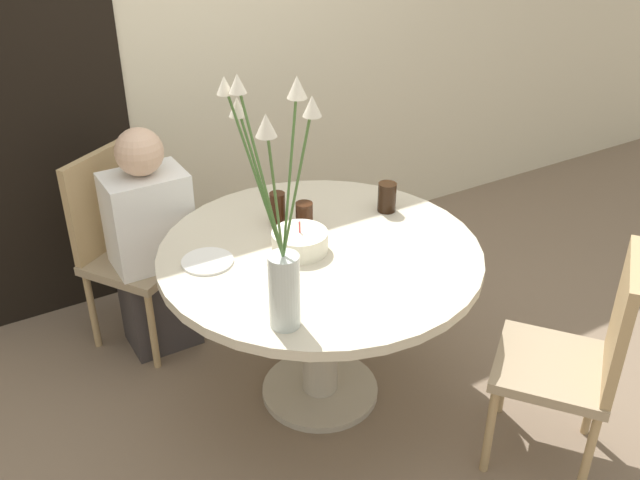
% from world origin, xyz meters
% --- Properties ---
extents(ground_plane, '(16.00, 16.00, 0.00)m').
position_xyz_m(ground_plane, '(0.00, 0.00, 0.00)').
color(ground_plane, '#7A6651').
extents(wall_back, '(8.00, 0.05, 2.60)m').
position_xyz_m(wall_back, '(0.00, 1.23, 1.30)').
color(wall_back, beige).
rests_on(wall_back, ground_plane).
extents(doorway_panel, '(0.90, 0.01, 2.05)m').
position_xyz_m(doorway_panel, '(-0.78, 1.20, 1.02)').
color(doorway_panel, black).
rests_on(doorway_panel, ground_plane).
extents(dining_table, '(1.23, 1.23, 0.71)m').
position_xyz_m(dining_table, '(0.00, 0.00, 0.57)').
color(dining_table, beige).
rests_on(dining_table, ground_plane).
extents(chair_right_flank, '(0.55, 0.55, 0.90)m').
position_xyz_m(chair_right_flank, '(-0.53, 0.82, 0.50)').
color(chair_right_flank, '#9E896B').
rests_on(chair_right_flank, ground_plane).
extents(chair_far_back, '(0.56, 0.56, 0.90)m').
position_xyz_m(chair_far_back, '(0.60, -0.78, 0.50)').
color(chair_far_back, '#9E896B').
rests_on(chair_far_back, ground_plane).
extents(birthday_cake, '(0.21, 0.21, 0.12)m').
position_xyz_m(birthday_cake, '(-0.07, 0.03, 0.75)').
color(birthday_cake, white).
rests_on(birthday_cake, dining_table).
extents(flower_vase, '(0.23, 0.33, 0.81)m').
position_xyz_m(flower_vase, '(-0.34, -0.34, 1.02)').
color(flower_vase, silver).
rests_on(flower_vase, dining_table).
extents(side_plate, '(0.19, 0.19, 0.01)m').
position_xyz_m(side_plate, '(-0.40, 0.13, 0.72)').
color(side_plate, white).
rests_on(side_plate, dining_table).
extents(drink_glass_0, '(0.06, 0.06, 0.13)m').
position_xyz_m(drink_glass_0, '(-0.04, 0.27, 0.78)').
color(drink_glass_0, '#33190C').
rests_on(drink_glass_0, dining_table).
extents(drink_glass_1, '(0.07, 0.07, 0.11)m').
position_xyz_m(drink_glass_1, '(0.03, 0.18, 0.77)').
color(drink_glass_1, '#33190C').
rests_on(drink_glass_1, dining_table).
extents(drink_glass_2, '(0.08, 0.08, 0.12)m').
position_xyz_m(drink_glass_2, '(0.40, 0.13, 0.77)').
color(drink_glass_2, black).
rests_on(drink_glass_2, dining_table).
extents(person_boy, '(0.34, 0.24, 1.06)m').
position_xyz_m(person_boy, '(-0.44, 0.69, 0.49)').
color(person_boy, '#383333').
rests_on(person_boy, ground_plane).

